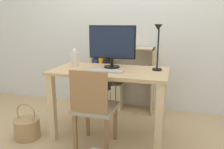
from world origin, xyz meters
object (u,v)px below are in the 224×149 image
(desk_lamp, at_px, (158,43))
(chair, at_px, (94,106))
(basket, at_px, (27,128))
(vase, at_px, (75,58))
(keyboard, at_px, (106,71))
(bookshelf, at_px, (113,84))
(monitor, at_px, (112,44))

(desk_lamp, distance_m, chair, 0.90)
(chair, bearing_deg, basket, 176.71)
(vase, bearing_deg, keyboard, -26.93)
(chair, xyz_separation_m, bookshelf, (-0.10, 1.09, -0.08))
(monitor, bearing_deg, desk_lamp, -8.23)
(desk_lamp, xyz_separation_m, chair, (-0.56, -0.36, -0.60))
(bookshelf, bearing_deg, desk_lamp, -47.54)
(keyboard, relative_size, desk_lamp, 0.78)
(bookshelf, bearing_deg, chair, -84.54)
(monitor, relative_size, bookshelf, 0.57)
(desk_lamp, relative_size, bookshelf, 0.52)
(keyboard, bearing_deg, monitor, 89.03)
(keyboard, bearing_deg, bookshelf, 100.49)
(bookshelf, bearing_deg, vase, -113.35)
(keyboard, distance_m, desk_lamp, 0.60)
(chair, bearing_deg, bookshelf, 91.82)
(vase, bearing_deg, chair, -48.00)
(chair, bearing_deg, keyboard, 69.96)
(monitor, bearing_deg, vase, -179.81)
(bookshelf, height_order, basket, bookshelf)
(vase, bearing_deg, desk_lamp, -4.25)
(monitor, distance_m, basket, 1.32)
(vase, bearing_deg, bookshelf, 66.65)
(monitor, relative_size, vase, 2.64)
(monitor, height_order, desk_lamp, desk_lamp)
(vase, distance_m, desk_lamp, 0.98)
(monitor, bearing_deg, basket, -152.89)
(desk_lamp, bearing_deg, chair, -147.35)
(keyboard, height_order, vase, vase)
(basket, bearing_deg, desk_lamp, 15.10)
(basket, bearing_deg, keyboard, 13.76)
(vase, relative_size, chair, 0.24)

